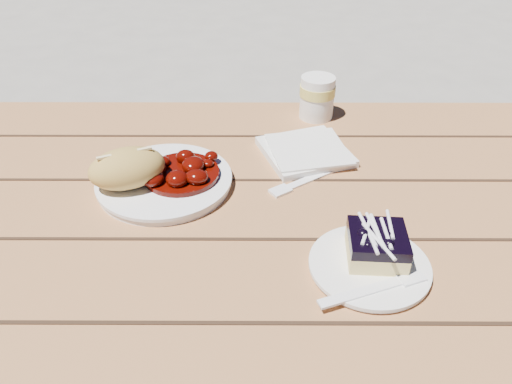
{
  "coord_description": "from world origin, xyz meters",
  "views": [
    {
      "loc": [
        -0.22,
        -0.65,
        1.25
      ],
      "look_at": [
        -0.22,
        -0.04,
        0.81
      ],
      "focal_mm": 35.0,
      "sensor_mm": 36.0,
      "label": 1
    }
  ],
  "objects_px": {
    "picnic_table": "(377,278)",
    "bread_roll": "(127,168)",
    "blueberry_cake": "(377,245)",
    "dessert_plate": "(369,267)",
    "main_plate": "(165,182)",
    "second_cup": "(317,97)"
  },
  "relations": [
    {
      "from": "dessert_plate",
      "to": "second_cup",
      "type": "xyz_separation_m",
      "value": [
        -0.03,
        0.47,
        0.04
      ]
    },
    {
      "from": "bread_roll",
      "to": "second_cup",
      "type": "bearing_deg",
      "value": 39.82
    },
    {
      "from": "picnic_table",
      "to": "second_cup",
      "type": "height_order",
      "value": "second_cup"
    },
    {
      "from": "main_plate",
      "to": "blueberry_cake",
      "type": "height_order",
      "value": "blueberry_cake"
    },
    {
      "from": "dessert_plate",
      "to": "second_cup",
      "type": "distance_m",
      "value": 0.48
    },
    {
      "from": "picnic_table",
      "to": "second_cup",
      "type": "xyz_separation_m",
      "value": [
        -0.09,
        0.33,
        0.21
      ]
    },
    {
      "from": "blueberry_cake",
      "to": "dessert_plate",
      "type": "bearing_deg",
      "value": -120.05
    },
    {
      "from": "main_plate",
      "to": "second_cup",
      "type": "height_order",
      "value": "second_cup"
    },
    {
      "from": "dessert_plate",
      "to": "second_cup",
      "type": "bearing_deg",
      "value": 93.7
    },
    {
      "from": "bread_roll",
      "to": "dessert_plate",
      "type": "height_order",
      "value": "bread_roll"
    },
    {
      "from": "blueberry_cake",
      "to": "second_cup",
      "type": "distance_m",
      "value": 0.46
    },
    {
      "from": "picnic_table",
      "to": "second_cup",
      "type": "distance_m",
      "value": 0.4
    },
    {
      "from": "picnic_table",
      "to": "second_cup",
      "type": "relative_size",
      "value": 22.13
    },
    {
      "from": "blueberry_cake",
      "to": "picnic_table",
      "type": "bearing_deg",
      "value": 71.22
    },
    {
      "from": "main_plate",
      "to": "bread_roll",
      "type": "xyz_separation_m",
      "value": [
        -0.06,
        -0.02,
        0.04
      ]
    },
    {
      "from": "bread_roll",
      "to": "blueberry_cake",
      "type": "bearing_deg",
      "value": -24.03
    },
    {
      "from": "picnic_table",
      "to": "blueberry_cake",
      "type": "distance_m",
      "value": 0.24
    },
    {
      "from": "main_plate",
      "to": "picnic_table",
      "type": "bearing_deg",
      "value": -9.39
    },
    {
      "from": "dessert_plate",
      "to": "picnic_table",
      "type": "bearing_deg",
      "value": 66.28
    },
    {
      "from": "picnic_table",
      "to": "bread_roll",
      "type": "distance_m",
      "value": 0.49
    },
    {
      "from": "bread_roll",
      "to": "dessert_plate",
      "type": "distance_m",
      "value": 0.42
    },
    {
      "from": "main_plate",
      "to": "second_cup",
      "type": "bearing_deg",
      "value": 42.72
    }
  ]
}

